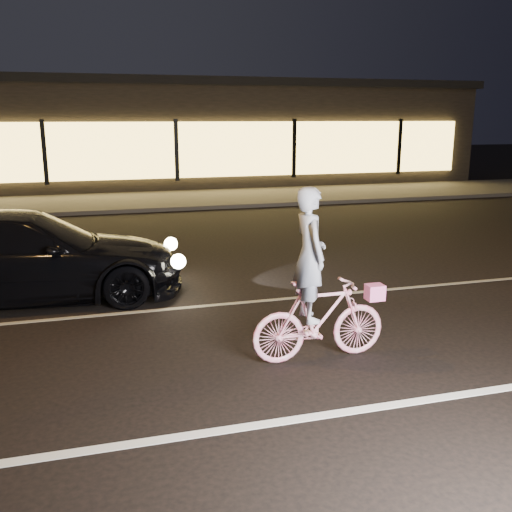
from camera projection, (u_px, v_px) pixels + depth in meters
name	position (u px, v px, depth m)	size (l,w,h in m)	color
ground	(351.00, 346.00, 7.09)	(90.00, 90.00, 0.00)	black
lane_stripe_near	(415.00, 402.00, 5.69)	(60.00, 0.12, 0.01)	silver
lane_stripe_far	(296.00, 298.00, 8.96)	(60.00, 0.10, 0.01)	gray
sidewalk	(186.00, 199.00, 19.22)	(30.00, 4.00, 0.12)	#383533
storefront	(162.00, 132.00, 24.30)	(25.40, 8.42, 4.20)	black
cyclist	(317.00, 300.00, 6.53)	(1.62, 0.56, 2.04)	#F43A72
sedan	(25.00, 256.00, 8.73)	(4.84, 2.14, 1.38)	black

